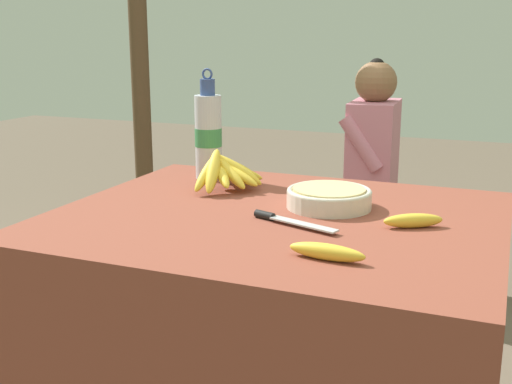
{
  "coord_description": "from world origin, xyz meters",
  "views": [
    {
      "loc": [
        0.55,
        -1.49,
        1.18
      ],
      "look_at": [
        -0.08,
        0.05,
        0.76
      ],
      "focal_mm": 45.0,
      "sensor_mm": 36.0,
      "label": 1
    }
  ],
  "objects_px": {
    "loose_banana_side": "(413,221)",
    "wooden_bench": "(340,218)",
    "seated_vendor": "(363,162)",
    "support_post_near": "(138,35)",
    "water_bottle": "(208,135)",
    "knife": "(283,219)",
    "banana_bunch_green": "(275,188)",
    "loose_banana_front": "(327,252)",
    "banana_bunch_ripe": "(227,170)",
    "serving_bowl": "(329,197)"
  },
  "relations": [
    {
      "from": "water_bottle",
      "to": "knife",
      "type": "xyz_separation_m",
      "value": [
        0.39,
        -0.39,
        -0.13
      ]
    },
    {
      "from": "support_post_near",
      "to": "banana_bunch_green",
      "type": "bearing_deg",
      "value": -14.77
    },
    {
      "from": "serving_bowl",
      "to": "knife",
      "type": "height_order",
      "value": "serving_bowl"
    },
    {
      "from": "support_post_near",
      "to": "wooden_bench",
      "type": "bearing_deg",
      "value": -10.94
    },
    {
      "from": "knife",
      "to": "wooden_bench",
      "type": "bearing_deg",
      "value": 117.64
    },
    {
      "from": "banana_bunch_green",
      "to": "support_post_near",
      "type": "bearing_deg",
      "value": 165.23
    },
    {
      "from": "water_bottle",
      "to": "knife",
      "type": "relative_size",
      "value": 1.47
    },
    {
      "from": "serving_bowl",
      "to": "loose_banana_side",
      "type": "xyz_separation_m",
      "value": [
        0.24,
        -0.1,
        -0.01
      ]
    },
    {
      "from": "wooden_bench",
      "to": "banana_bunch_green",
      "type": "xyz_separation_m",
      "value": [
        -0.33,
        0.0,
        0.12
      ]
    },
    {
      "from": "loose_banana_front",
      "to": "banana_bunch_ripe",
      "type": "bearing_deg",
      "value": 132.7
    },
    {
      "from": "serving_bowl",
      "to": "support_post_near",
      "type": "distance_m",
      "value": 2.19
    },
    {
      "from": "serving_bowl",
      "to": "seated_vendor",
      "type": "bearing_deg",
      "value": 98.45
    },
    {
      "from": "water_bottle",
      "to": "knife",
      "type": "bearing_deg",
      "value": -44.85
    },
    {
      "from": "knife",
      "to": "banana_bunch_green",
      "type": "relative_size",
      "value": 1.0
    },
    {
      "from": "wooden_bench",
      "to": "seated_vendor",
      "type": "distance_m",
      "value": 0.31
    },
    {
      "from": "loose_banana_side",
      "to": "banana_bunch_green",
      "type": "distance_m",
      "value": 1.66
    },
    {
      "from": "knife",
      "to": "loose_banana_side",
      "type": "bearing_deg",
      "value": 34.3
    },
    {
      "from": "serving_bowl",
      "to": "water_bottle",
      "type": "height_order",
      "value": "water_bottle"
    },
    {
      "from": "banana_bunch_ripe",
      "to": "loose_banana_front",
      "type": "height_order",
      "value": "banana_bunch_ripe"
    },
    {
      "from": "water_bottle",
      "to": "banana_bunch_green",
      "type": "bearing_deg",
      "value": 98.97
    },
    {
      "from": "water_bottle",
      "to": "seated_vendor",
      "type": "bearing_deg",
      "value": 75.31
    },
    {
      "from": "banana_bunch_ripe",
      "to": "water_bottle",
      "type": "height_order",
      "value": "water_bottle"
    },
    {
      "from": "banana_bunch_ripe",
      "to": "banana_bunch_green",
      "type": "xyz_separation_m",
      "value": [
        -0.29,
        1.19,
        -0.35
      ]
    },
    {
      "from": "banana_bunch_ripe",
      "to": "loose_banana_front",
      "type": "relative_size",
      "value": 1.55
    },
    {
      "from": "loose_banana_side",
      "to": "support_post_near",
      "type": "distance_m",
      "value": 2.43
    },
    {
      "from": "banana_bunch_ripe",
      "to": "wooden_bench",
      "type": "relative_size",
      "value": 0.2
    },
    {
      "from": "serving_bowl",
      "to": "support_post_near",
      "type": "bearing_deg",
      "value": 135.1
    },
    {
      "from": "seated_vendor",
      "to": "support_post_near",
      "type": "relative_size",
      "value": 0.46
    },
    {
      "from": "serving_bowl",
      "to": "loose_banana_front",
      "type": "xyz_separation_m",
      "value": [
        0.11,
        -0.39,
        -0.01
      ]
    },
    {
      "from": "water_bottle",
      "to": "seated_vendor",
      "type": "xyz_separation_m",
      "value": [
        0.27,
        1.04,
        -0.26
      ]
    },
    {
      "from": "serving_bowl",
      "to": "knife",
      "type": "xyz_separation_m",
      "value": [
        -0.06,
        -0.18,
        -0.02
      ]
    },
    {
      "from": "loose_banana_side",
      "to": "water_bottle",
      "type": "bearing_deg",
      "value": 156.13
    },
    {
      "from": "wooden_bench",
      "to": "banana_bunch_green",
      "type": "relative_size",
      "value": 5.54
    },
    {
      "from": "loose_banana_front",
      "to": "support_post_near",
      "type": "xyz_separation_m",
      "value": [
        -1.63,
        1.91,
        0.43
      ]
    },
    {
      "from": "water_bottle",
      "to": "seated_vendor",
      "type": "distance_m",
      "value": 1.1
    },
    {
      "from": "loose_banana_front",
      "to": "seated_vendor",
      "type": "height_order",
      "value": "seated_vendor"
    },
    {
      "from": "water_bottle",
      "to": "knife",
      "type": "height_order",
      "value": "water_bottle"
    },
    {
      "from": "loose_banana_side",
      "to": "serving_bowl",
      "type": "bearing_deg",
      "value": 157.11
    },
    {
      "from": "water_bottle",
      "to": "support_post_near",
      "type": "distance_m",
      "value": 1.71
    },
    {
      "from": "serving_bowl",
      "to": "banana_bunch_green",
      "type": "bearing_deg",
      "value": 116.06
    },
    {
      "from": "water_bottle",
      "to": "loose_banana_side",
      "type": "relative_size",
      "value": 2.4
    },
    {
      "from": "banana_bunch_ripe",
      "to": "wooden_bench",
      "type": "distance_m",
      "value": 1.28
    },
    {
      "from": "support_post_near",
      "to": "loose_banana_front",
      "type": "bearing_deg",
      "value": -49.57
    },
    {
      "from": "wooden_bench",
      "to": "seated_vendor",
      "type": "bearing_deg",
      "value": -17.59
    },
    {
      "from": "banana_bunch_ripe",
      "to": "wooden_bench",
      "type": "bearing_deg",
      "value": 87.85
    },
    {
      "from": "loose_banana_side",
      "to": "wooden_bench",
      "type": "relative_size",
      "value": 0.11
    },
    {
      "from": "knife",
      "to": "seated_vendor",
      "type": "relative_size",
      "value": 0.22
    },
    {
      "from": "banana_bunch_ripe",
      "to": "knife",
      "type": "bearing_deg",
      "value": -44.7
    },
    {
      "from": "wooden_bench",
      "to": "banana_bunch_green",
      "type": "height_order",
      "value": "banana_bunch_green"
    },
    {
      "from": "wooden_bench",
      "to": "support_post_near",
      "type": "relative_size",
      "value": 0.56
    }
  ]
}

